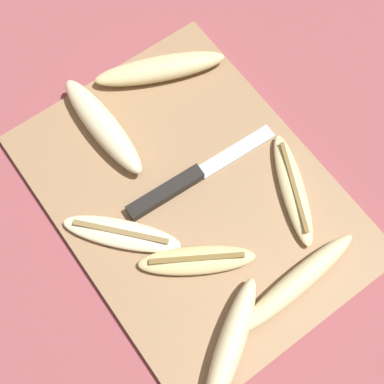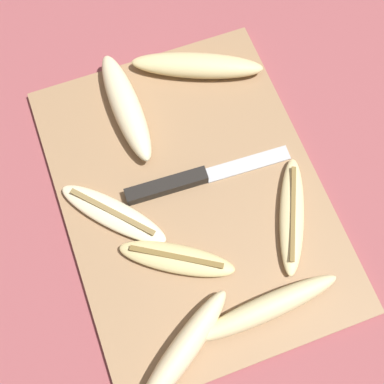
{
  "view_description": "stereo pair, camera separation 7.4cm",
  "coord_description": "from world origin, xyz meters",
  "px_view_note": "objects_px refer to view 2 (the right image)",
  "views": [
    {
      "loc": [
        0.22,
        -0.16,
        0.71
      ],
      "look_at": [
        0.0,
        0.0,
        0.02
      ],
      "focal_mm": 50.0,
      "sensor_mm": 36.0,
      "label": 1
    },
    {
      "loc": [
        0.25,
        -0.09,
        0.71
      ],
      "look_at": [
        0.0,
        0.0,
        0.02
      ],
      "focal_mm": 50.0,
      "sensor_mm": 36.0,
      "label": 2
    }
  ],
  "objects_px": {
    "banana_pale_long": "(126,107)",
    "banana_spotted_left": "(177,259)",
    "banana_mellow_near": "(197,66)",
    "knife": "(180,182)",
    "banana_ripe_center": "(292,215)",
    "banana_cream_curved": "(183,350)",
    "banana_soft_right": "(268,307)",
    "banana_bright_far": "(113,214)"
  },
  "relations": [
    {
      "from": "banana_pale_long",
      "to": "banana_mellow_near",
      "type": "bearing_deg",
      "value": 104.89
    },
    {
      "from": "knife",
      "to": "banana_pale_long",
      "type": "xyz_separation_m",
      "value": [
        -0.13,
        -0.03,
        0.01
      ]
    },
    {
      "from": "banana_spotted_left",
      "to": "banana_soft_right",
      "type": "relative_size",
      "value": 0.77
    },
    {
      "from": "banana_spotted_left",
      "to": "banana_soft_right",
      "type": "distance_m",
      "value": 0.13
    },
    {
      "from": "banana_ripe_center",
      "to": "banana_pale_long",
      "type": "relative_size",
      "value": 0.89
    },
    {
      "from": "banana_pale_long",
      "to": "banana_spotted_left",
      "type": "bearing_deg",
      "value": -1.47
    },
    {
      "from": "banana_bright_far",
      "to": "banana_pale_long",
      "type": "bearing_deg",
      "value": 155.81
    },
    {
      "from": "banana_spotted_left",
      "to": "banana_cream_curved",
      "type": "xyz_separation_m",
      "value": [
        0.11,
        -0.03,
        0.01
      ]
    },
    {
      "from": "knife",
      "to": "banana_soft_right",
      "type": "xyz_separation_m",
      "value": [
        0.2,
        0.04,
        0.01
      ]
    },
    {
      "from": "banana_bright_far",
      "to": "banana_mellow_near",
      "type": "height_order",
      "value": "banana_mellow_near"
    },
    {
      "from": "banana_mellow_near",
      "to": "banana_spotted_left",
      "type": "bearing_deg",
      "value": -25.55
    },
    {
      "from": "banana_bright_far",
      "to": "banana_soft_right",
      "type": "bearing_deg",
      "value": 37.67
    },
    {
      "from": "banana_soft_right",
      "to": "banana_ripe_center",
      "type": "bearing_deg",
      "value": 141.99
    },
    {
      "from": "banana_pale_long",
      "to": "banana_soft_right",
      "type": "bearing_deg",
      "value": 13.35
    },
    {
      "from": "banana_bright_far",
      "to": "banana_spotted_left",
      "type": "bearing_deg",
      "value": 34.11
    },
    {
      "from": "banana_cream_curved",
      "to": "banana_bright_far",
      "type": "bearing_deg",
      "value": -171.84
    },
    {
      "from": "knife",
      "to": "banana_cream_curved",
      "type": "relative_size",
      "value": 1.45
    },
    {
      "from": "knife",
      "to": "banana_soft_right",
      "type": "bearing_deg",
      "value": 15.1
    },
    {
      "from": "banana_ripe_center",
      "to": "banana_cream_curved",
      "type": "xyz_separation_m",
      "value": [
        0.12,
        -0.2,
        0.01
      ]
    },
    {
      "from": "banana_pale_long",
      "to": "banana_mellow_near",
      "type": "relative_size",
      "value": 0.94
    },
    {
      "from": "knife",
      "to": "banana_mellow_near",
      "type": "relative_size",
      "value": 1.21
    },
    {
      "from": "knife",
      "to": "banana_spotted_left",
      "type": "distance_m",
      "value": 0.11
    },
    {
      "from": "banana_spotted_left",
      "to": "banana_mellow_near",
      "type": "relative_size",
      "value": 0.77
    },
    {
      "from": "banana_ripe_center",
      "to": "banana_cream_curved",
      "type": "bearing_deg",
      "value": -59.8
    },
    {
      "from": "banana_spotted_left",
      "to": "banana_mellow_near",
      "type": "height_order",
      "value": "banana_mellow_near"
    },
    {
      "from": "banana_soft_right",
      "to": "banana_pale_long",
      "type": "bearing_deg",
      "value": -166.65
    },
    {
      "from": "banana_spotted_left",
      "to": "banana_pale_long",
      "type": "bearing_deg",
      "value": 178.53
    },
    {
      "from": "banana_ripe_center",
      "to": "banana_soft_right",
      "type": "height_order",
      "value": "banana_soft_right"
    },
    {
      "from": "banana_spotted_left",
      "to": "banana_bright_far",
      "type": "height_order",
      "value": "banana_spotted_left"
    },
    {
      "from": "banana_cream_curved",
      "to": "banana_soft_right",
      "type": "bearing_deg",
      "value": 95.79
    },
    {
      "from": "banana_spotted_left",
      "to": "banana_ripe_center",
      "type": "bearing_deg",
      "value": 91.02
    },
    {
      "from": "banana_soft_right",
      "to": "banana_pale_long",
      "type": "relative_size",
      "value": 1.06
    },
    {
      "from": "banana_bright_far",
      "to": "banana_pale_long",
      "type": "height_order",
      "value": "banana_pale_long"
    },
    {
      "from": "banana_ripe_center",
      "to": "banana_bright_far",
      "type": "xyz_separation_m",
      "value": [
        -0.09,
        -0.23,
        -0.0
      ]
    },
    {
      "from": "banana_ripe_center",
      "to": "banana_pale_long",
      "type": "bearing_deg",
      "value": -145.44
    },
    {
      "from": "banana_soft_right",
      "to": "banana_mellow_near",
      "type": "xyz_separation_m",
      "value": [
        -0.37,
        0.04,
        -0.0
      ]
    },
    {
      "from": "knife",
      "to": "banana_cream_curved",
      "type": "distance_m",
      "value": 0.23
    },
    {
      "from": "banana_ripe_center",
      "to": "banana_mellow_near",
      "type": "bearing_deg",
      "value": -171.82
    },
    {
      "from": "banana_soft_right",
      "to": "banana_mellow_near",
      "type": "bearing_deg",
      "value": 173.42
    },
    {
      "from": "banana_ripe_center",
      "to": "banana_cream_curved",
      "type": "relative_size",
      "value": 1.0
    },
    {
      "from": "knife",
      "to": "banana_pale_long",
      "type": "distance_m",
      "value": 0.14
    },
    {
      "from": "banana_soft_right",
      "to": "banana_pale_long",
      "type": "height_order",
      "value": "banana_pale_long"
    }
  ]
}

